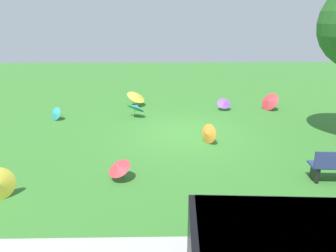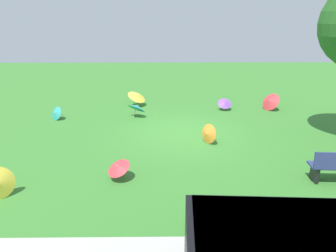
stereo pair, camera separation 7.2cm
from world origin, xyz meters
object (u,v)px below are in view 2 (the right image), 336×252
parasol_orange_0 (208,134)px  parasol_red_1 (270,101)px  parasol_yellow_1 (137,96)px  parasol_teal_1 (137,107)px  parasol_red_0 (118,167)px  parasol_purple_0 (225,103)px  parasol_teal_0 (56,113)px

parasol_orange_0 → parasol_red_1: 5.37m
parasol_yellow_1 → parasol_teal_1: 1.76m
parasol_orange_0 → parasol_yellow_1: bearing=-59.6°
parasol_red_0 → parasol_teal_1: bearing=-90.3°
parasol_red_1 → parasol_orange_0: bearing=49.4°
parasol_yellow_1 → parasol_teal_1: bearing=94.6°
parasol_yellow_1 → parasol_orange_0: bearing=120.4°
parasol_purple_0 → parasol_teal_1: bearing=13.4°
parasol_red_0 → parasol_red_1: size_ratio=0.81×
parasol_orange_0 → parasol_purple_0: (-1.35, -4.01, 0.02)m
parasol_teal_1 → parasol_orange_0: size_ratio=1.48×
parasol_orange_0 → parasol_red_1: parasol_red_1 is taller
parasol_yellow_1 → parasol_red_1: bearing=173.4°
parasol_orange_0 → parasol_teal_1: bearing=-48.7°
parasol_teal_1 → parasol_red_1: size_ratio=0.98×
parasol_teal_0 → parasol_red_0: size_ratio=0.79×
parasol_teal_0 → parasol_teal_1: bearing=-173.8°
parasol_teal_0 → parasol_purple_0: 7.59m
parasol_teal_1 → parasol_red_0: (0.03, 5.54, -0.07)m
parasol_yellow_1 → parasol_orange_0: (-2.82, 4.80, -0.16)m
parasol_yellow_1 → parasol_orange_0: size_ratio=1.70×
parasol_teal_1 → parasol_purple_0: size_ratio=1.63×
parasol_teal_1 → parasol_red_0: 5.54m
parasol_teal_1 → parasol_red_0: size_ratio=1.21×
parasol_orange_0 → parasol_red_1: size_ratio=0.66×
parasol_orange_0 → parasol_teal_0: bearing=-23.6°
parasol_red_1 → parasol_teal_0: bearing=8.3°
parasol_red_0 → parasol_red_1: (-6.20, -6.56, 0.04)m
parasol_teal_0 → parasol_red_1: 9.71m
parasol_purple_0 → parasol_yellow_1: bearing=-10.7°
parasol_purple_0 → parasol_red_1: bearing=-178.3°
parasol_purple_0 → parasol_orange_0: bearing=71.3°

